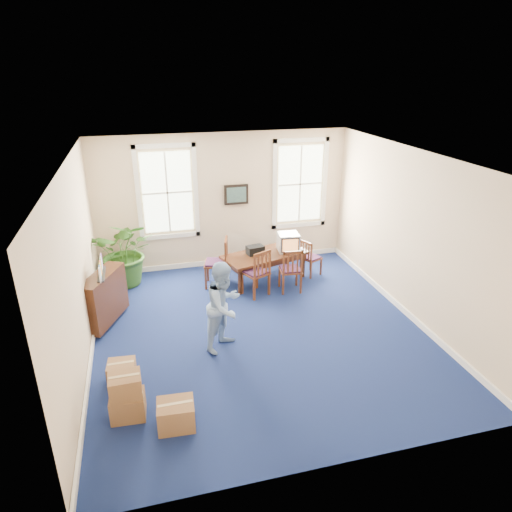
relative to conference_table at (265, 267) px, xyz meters
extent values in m
plane|color=navy|center=(-0.69, -2.07, -0.32)|extent=(6.50, 6.50, 0.00)
plane|color=white|center=(-0.69, -2.07, 2.88)|extent=(6.50, 6.50, 0.00)
plane|color=beige|center=(-0.69, 1.18, 1.28)|extent=(6.50, 0.00, 6.50)
plane|color=beige|center=(-0.69, -5.32, 1.28)|extent=(6.50, 0.00, 6.50)
plane|color=beige|center=(-3.69, -2.07, 1.28)|extent=(0.00, 6.50, 6.50)
plane|color=beige|center=(2.31, -2.07, 1.28)|extent=(0.00, 6.50, 6.50)
cube|color=white|center=(-0.69, 1.15, -0.26)|extent=(6.00, 0.04, 0.12)
cube|color=white|center=(-3.66, -2.07, -0.26)|extent=(0.04, 6.50, 0.12)
cube|color=white|center=(2.28, -2.07, -0.26)|extent=(0.04, 6.50, 0.12)
cube|color=white|center=(0.82, 0.00, 0.35)|extent=(0.17, 0.20, 0.05)
cube|color=black|center=(-0.22, 0.04, 0.42)|extent=(0.42, 0.31, 0.19)
imported|color=#87ACDA|center=(-1.40, -2.42, 0.48)|extent=(0.98, 0.97, 1.60)
cube|color=#422111|center=(-3.44, -1.09, 0.15)|extent=(0.83, 1.25, 0.96)
imported|color=#2A561A|center=(-3.02, 0.59, 0.45)|extent=(1.65, 1.53, 1.54)
camera|label=1|loc=(-2.61, -9.15, 4.26)|focal=32.00mm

